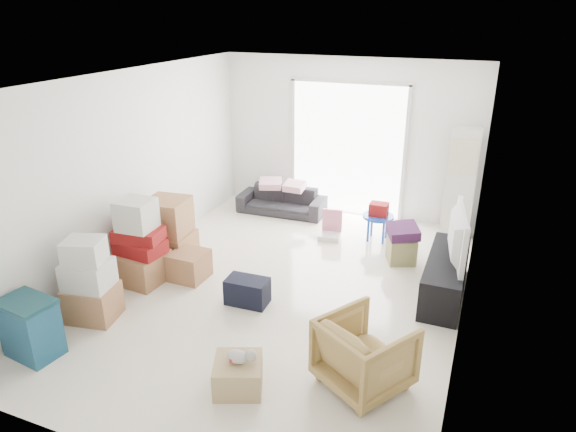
# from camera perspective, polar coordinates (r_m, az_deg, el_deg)

# --- Properties ---
(room_shell) EXTENTS (4.98, 6.48, 3.18)m
(room_shell) POSITION_cam_1_polar(r_m,az_deg,el_deg) (6.25, -0.88, 2.67)
(room_shell) COLOR silver
(room_shell) RESTS_ON ground
(sliding_door) EXTENTS (2.10, 0.04, 2.33)m
(sliding_door) POSITION_cam_1_polar(r_m,az_deg,el_deg) (8.98, 6.58, 7.91)
(sliding_door) COLOR white
(sliding_door) RESTS_ON room_shell
(ac_tower) EXTENTS (0.45, 0.30, 1.75)m
(ac_tower) POSITION_cam_1_polar(r_m,az_deg,el_deg) (8.48, 18.64, 3.41)
(ac_tower) COLOR beige
(ac_tower) RESTS_ON room_shell
(tv_console) EXTENTS (0.47, 1.56, 0.52)m
(tv_console) POSITION_cam_1_polar(r_m,az_deg,el_deg) (6.88, 17.08, -6.40)
(tv_console) COLOR black
(tv_console) RESTS_ON room_shell
(television) EXTENTS (0.81, 1.20, 0.15)m
(television) POSITION_cam_1_polar(r_m,az_deg,el_deg) (6.73, 17.40, -3.91)
(television) COLOR black
(television) RESTS_ON tv_console
(sofa) EXTENTS (1.57, 0.52, 0.61)m
(sofa) POSITION_cam_1_polar(r_m,az_deg,el_deg) (9.15, -0.71, 2.16)
(sofa) COLOR #2C2B30
(sofa) RESTS_ON room_shell
(pillow_left) EXTENTS (0.48, 0.43, 0.13)m
(pillow_left) POSITION_cam_1_polar(r_m,az_deg,el_deg) (9.07, -1.98, 4.39)
(pillow_left) COLOR #F0AFC6
(pillow_left) RESTS_ON sofa
(pillow_right) EXTENTS (0.40, 0.33, 0.13)m
(pillow_right) POSITION_cam_1_polar(r_m,az_deg,el_deg) (8.93, 0.73, 4.14)
(pillow_right) COLOR #F0AFC6
(pillow_right) RESTS_ON sofa
(armchair) EXTENTS (1.02, 1.01, 0.78)m
(armchair) POSITION_cam_1_polar(r_m,az_deg,el_deg) (5.13, 8.57, -14.55)
(armchair) COLOR tan
(armchair) RESTS_ON room_shell
(storage_bins) EXTENTS (0.62, 0.47, 0.66)m
(storage_bins) POSITION_cam_1_polar(r_m,az_deg,el_deg) (6.12, -26.69, -11.02)
(storage_bins) COLOR navy
(storage_bins) RESTS_ON room_shell
(box_stack_a) EXTENTS (0.63, 0.56, 1.02)m
(box_stack_a) POSITION_cam_1_polar(r_m,az_deg,el_deg) (6.44, -21.18, -7.03)
(box_stack_a) COLOR #A7774B
(box_stack_a) RESTS_ON room_shell
(box_stack_b) EXTENTS (0.66, 0.61, 1.17)m
(box_stack_b) POSITION_cam_1_polar(r_m,az_deg,el_deg) (7.05, -16.11, -3.34)
(box_stack_b) COLOR #A7774B
(box_stack_b) RESTS_ON room_shell
(box_stack_c) EXTENTS (0.65, 0.61, 0.97)m
(box_stack_c) POSITION_cam_1_polar(r_m,az_deg,el_deg) (7.49, -13.08, -1.76)
(box_stack_c) COLOR #A7774B
(box_stack_c) RESTS_ON room_shell
(loose_box) EXTENTS (0.47, 0.47, 0.38)m
(loose_box) POSITION_cam_1_polar(r_m,az_deg,el_deg) (7.12, -10.91, -5.39)
(loose_box) COLOR #A7774B
(loose_box) RESTS_ON room_shell
(duffel_bag) EXTENTS (0.53, 0.33, 0.33)m
(duffel_bag) POSITION_cam_1_polar(r_m,az_deg,el_deg) (6.46, -4.54, -8.32)
(duffel_bag) COLOR black
(duffel_bag) RESTS_ON room_shell
(ottoman) EXTENTS (0.49, 0.49, 0.38)m
(ottoman) POSITION_cam_1_polar(r_m,az_deg,el_deg) (7.60, 12.48, -3.68)
(ottoman) COLOR #9B945A
(ottoman) RESTS_ON room_shell
(blanket) EXTENTS (0.55, 0.55, 0.14)m
(blanket) POSITION_cam_1_polar(r_m,az_deg,el_deg) (7.50, 12.64, -1.90)
(blanket) COLOR #471C46
(blanket) RESTS_ON ottoman
(kids_table) EXTENTS (0.49, 0.49, 0.62)m
(kids_table) POSITION_cam_1_polar(r_m,az_deg,el_deg) (8.14, 10.02, 0.21)
(kids_table) COLOR #1440B9
(kids_table) RESTS_ON room_shell
(toy_walker) EXTENTS (0.38, 0.35, 0.46)m
(toy_walker) POSITION_cam_1_polar(r_m,az_deg,el_deg) (8.24, 4.74, -1.58)
(toy_walker) COLOR silver
(toy_walker) RESTS_ON room_shell
(wood_crate) EXTENTS (0.59, 0.59, 0.30)m
(wood_crate) POSITION_cam_1_polar(r_m,az_deg,el_deg) (5.20, -5.56, -17.14)
(wood_crate) COLOR tan
(wood_crate) RESTS_ON room_shell
(plush_bunny) EXTENTS (0.30, 0.18, 0.15)m
(plush_bunny) POSITION_cam_1_polar(r_m,az_deg,el_deg) (5.06, -5.27, -15.26)
(plush_bunny) COLOR #B2ADA8
(plush_bunny) RESTS_ON wood_crate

